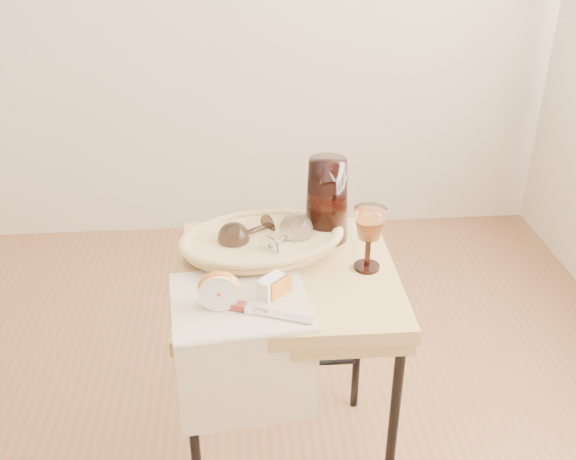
{
  "coord_description": "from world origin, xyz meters",
  "views": [
    {
      "loc": [
        0.41,
        -1.01,
        1.5
      ],
      "look_at": [
        0.52,
        0.3,
        0.78
      ],
      "focal_mm": 40.99,
      "sensor_mm": 36.0,
      "label": 1
    }
  ],
  "objects_px": {
    "side_table": "(287,376)",
    "tea_towel": "(240,300)",
    "goblet_lying_b": "(285,237)",
    "wine_goblet": "(369,239)",
    "table_knife": "(254,308)",
    "goblet_lying_a": "(249,232)",
    "bread_basket": "(262,244)",
    "pitcher": "(327,200)",
    "apple_half": "(219,289)"
  },
  "relations": [
    {
      "from": "side_table",
      "to": "tea_towel",
      "type": "distance_m",
      "value": 0.37
    },
    {
      "from": "goblet_lying_b",
      "to": "wine_goblet",
      "type": "xyz_separation_m",
      "value": [
        0.19,
        -0.07,
        0.03
      ]
    },
    {
      "from": "table_knife",
      "to": "goblet_lying_a",
      "type": "bearing_deg",
      "value": 112.24
    },
    {
      "from": "tea_towel",
      "to": "goblet_lying_b",
      "type": "relative_size",
      "value": 2.15
    },
    {
      "from": "tea_towel",
      "to": "bread_basket",
      "type": "height_order",
      "value": "bread_basket"
    },
    {
      "from": "tea_towel",
      "to": "goblet_lying_b",
      "type": "bearing_deg",
      "value": 52.4
    },
    {
      "from": "bread_basket",
      "to": "tea_towel",
      "type": "bearing_deg",
      "value": -117.37
    },
    {
      "from": "side_table",
      "to": "bread_basket",
      "type": "distance_m",
      "value": 0.37
    },
    {
      "from": "tea_towel",
      "to": "table_knife",
      "type": "distance_m",
      "value": 0.06
    },
    {
      "from": "wine_goblet",
      "to": "tea_towel",
      "type": "bearing_deg",
      "value": -159.24
    },
    {
      "from": "tea_towel",
      "to": "pitcher",
      "type": "relative_size",
      "value": 1.17
    },
    {
      "from": "bread_basket",
      "to": "pitcher",
      "type": "xyz_separation_m",
      "value": [
        0.17,
        0.07,
        0.08
      ]
    },
    {
      "from": "goblet_lying_b",
      "to": "pitcher",
      "type": "height_order",
      "value": "pitcher"
    },
    {
      "from": "side_table",
      "to": "wine_goblet",
      "type": "distance_m",
      "value": 0.45
    },
    {
      "from": "tea_towel",
      "to": "goblet_lying_a",
      "type": "distance_m",
      "value": 0.23
    },
    {
      "from": "goblet_lying_a",
      "to": "wine_goblet",
      "type": "relative_size",
      "value": 0.8
    },
    {
      "from": "tea_towel",
      "to": "pitcher",
      "type": "xyz_separation_m",
      "value": [
        0.23,
        0.28,
        0.11
      ]
    },
    {
      "from": "wine_goblet",
      "to": "apple_half",
      "type": "distance_m",
      "value": 0.38
    },
    {
      "from": "goblet_lying_a",
      "to": "table_knife",
      "type": "xyz_separation_m",
      "value": [
        0.0,
        -0.28,
        -0.04
      ]
    },
    {
      "from": "tea_towel",
      "to": "apple_half",
      "type": "bearing_deg",
      "value": -162.85
    },
    {
      "from": "side_table",
      "to": "goblet_lying_a",
      "type": "relative_size",
      "value": 5.15
    },
    {
      "from": "pitcher",
      "to": "goblet_lying_b",
      "type": "bearing_deg",
      "value": -153.42
    },
    {
      "from": "goblet_lying_a",
      "to": "tea_towel",
      "type": "bearing_deg",
      "value": 49.07
    },
    {
      "from": "bread_basket",
      "to": "apple_half",
      "type": "bearing_deg",
      "value": -125.71
    },
    {
      "from": "bread_basket",
      "to": "goblet_lying_b",
      "type": "relative_size",
      "value": 2.61
    },
    {
      "from": "goblet_lying_a",
      "to": "table_knife",
      "type": "bearing_deg",
      "value": 56.64
    },
    {
      "from": "tea_towel",
      "to": "goblet_lying_a",
      "type": "height_order",
      "value": "goblet_lying_a"
    },
    {
      "from": "goblet_lying_a",
      "to": "bread_basket",
      "type": "bearing_deg",
      "value": 119.5
    },
    {
      "from": "pitcher",
      "to": "goblet_lying_a",
      "type": "bearing_deg",
      "value": -177.28
    },
    {
      "from": "table_knife",
      "to": "tea_towel",
      "type": "bearing_deg",
      "value": 142.74
    },
    {
      "from": "side_table",
      "to": "table_knife",
      "type": "xyz_separation_m",
      "value": [
        -0.09,
        -0.17,
        0.35
      ]
    },
    {
      "from": "pitcher",
      "to": "wine_goblet",
      "type": "bearing_deg",
      "value": -75.15
    },
    {
      "from": "pitcher",
      "to": "apple_half",
      "type": "bearing_deg",
      "value": -144.18
    },
    {
      "from": "table_knife",
      "to": "bread_basket",
      "type": "bearing_deg",
      "value": 105.05
    },
    {
      "from": "tea_towel",
      "to": "table_knife",
      "type": "bearing_deg",
      "value": -64.9
    },
    {
      "from": "side_table",
      "to": "goblet_lying_b",
      "type": "distance_m",
      "value": 0.39
    },
    {
      "from": "goblet_lying_a",
      "to": "table_knife",
      "type": "relative_size",
      "value": 0.54
    },
    {
      "from": "goblet_lying_a",
      "to": "goblet_lying_b",
      "type": "xyz_separation_m",
      "value": [
        0.09,
        -0.04,
        0.0
      ]
    },
    {
      "from": "wine_goblet",
      "to": "table_knife",
      "type": "height_order",
      "value": "wine_goblet"
    },
    {
      "from": "side_table",
      "to": "bread_basket",
      "type": "height_order",
      "value": "bread_basket"
    },
    {
      "from": "tea_towel",
      "to": "wine_goblet",
      "type": "height_order",
      "value": "wine_goblet"
    },
    {
      "from": "side_table",
      "to": "wine_goblet",
      "type": "bearing_deg",
      "value": -2.01
    },
    {
      "from": "goblet_lying_b",
      "to": "table_knife",
      "type": "bearing_deg",
      "value": -156.45
    },
    {
      "from": "goblet_lying_a",
      "to": "pitcher",
      "type": "relative_size",
      "value": 0.5
    },
    {
      "from": "tea_towel",
      "to": "table_knife",
      "type": "relative_size",
      "value": 1.27
    },
    {
      "from": "tea_towel",
      "to": "wine_goblet",
      "type": "relative_size",
      "value": 1.88
    },
    {
      "from": "side_table",
      "to": "bread_basket",
      "type": "relative_size",
      "value": 1.81
    },
    {
      "from": "tea_towel",
      "to": "wine_goblet",
      "type": "bearing_deg",
      "value": 14.78
    },
    {
      "from": "tea_towel",
      "to": "bread_basket",
      "type": "relative_size",
      "value": 0.82
    },
    {
      "from": "bread_basket",
      "to": "side_table",
      "type": "bearing_deg",
      "value": -68.04
    }
  ]
}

